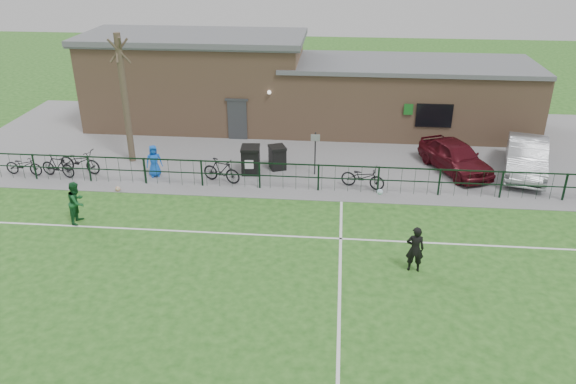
# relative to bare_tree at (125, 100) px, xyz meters

# --- Properties ---
(ground) EXTENTS (90.00, 90.00, 0.00)m
(ground) POSITION_rel_bare_tree_xyz_m (8.00, -10.50, -3.00)
(ground) COLOR #245719
(ground) RESTS_ON ground
(paving_strip) EXTENTS (34.00, 13.00, 0.02)m
(paving_strip) POSITION_rel_bare_tree_xyz_m (8.00, 3.00, -2.99)
(paving_strip) COLOR slate
(paving_strip) RESTS_ON ground
(pitch_line_touch) EXTENTS (28.00, 0.10, 0.01)m
(pitch_line_touch) POSITION_rel_bare_tree_xyz_m (8.00, -2.70, -3.00)
(pitch_line_touch) COLOR white
(pitch_line_touch) RESTS_ON ground
(pitch_line_mid) EXTENTS (28.00, 0.10, 0.01)m
(pitch_line_mid) POSITION_rel_bare_tree_xyz_m (8.00, -6.50, -3.00)
(pitch_line_mid) COLOR white
(pitch_line_mid) RESTS_ON ground
(pitch_line_perp) EXTENTS (0.10, 16.00, 0.01)m
(pitch_line_perp) POSITION_rel_bare_tree_xyz_m (10.00, -10.50, -3.00)
(pitch_line_perp) COLOR white
(pitch_line_perp) RESTS_ON ground
(perimeter_fence) EXTENTS (28.00, 0.10, 1.20)m
(perimeter_fence) POSITION_rel_bare_tree_xyz_m (8.00, -2.50, -2.40)
(perimeter_fence) COLOR black
(perimeter_fence) RESTS_ON ground
(bare_tree) EXTENTS (0.30, 0.30, 6.00)m
(bare_tree) POSITION_rel_bare_tree_xyz_m (0.00, 0.00, 0.00)
(bare_tree) COLOR #47392B
(bare_tree) RESTS_ON ground
(wheelie_bin_left) EXTENTS (0.84, 0.93, 1.18)m
(wheelie_bin_left) POSITION_rel_bare_tree_xyz_m (5.87, -0.92, -2.39)
(wheelie_bin_left) COLOR black
(wheelie_bin_left) RESTS_ON paving_strip
(wheelie_bin_right) EXTENTS (0.89, 0.94, 1.00)m
(wheelie_bin_right) POSITION_rel_bare_tree_xyz_m (7.01, -0.29, -2.48)
(wheelie_bin_right) COLOR black
(wheelie_bin_right) RESTS_ON paving_strip
(sign_post) EXTENTS (0.06, 0.06, 2.00)m
(sign_post) POSITION_rel_bare_tree_xyz_m (8.76, -0.82, -1.98)
(sign_post) COLOR black
(sign_post) RESTS_ON paving_strip
(car_maroon) EXTENTS (3.29, 4.53, 1.43)m
(car_maroon) POSITION_rel_bare_tree_xyz_m (15.09, 0.16, -2.26)
(car_maroon) COLOR #4D0D16
(car_maroon) RESTS_ON paving_strip
(car_silver) EXTENTS (2.86, 5.05, 1.58)m
(car_silver) POSITION_rel_bare_tree_xyz_m (18.21, 0.22, -2.19)
(car_silver) COLOR #9B9DA2
(car_silver) RESTS_ON paving_strip
(bicycle_a) EXTENTS (1.78, 0.72, 0.92)m
(bicycle_a) POSITION_rel_bare_tree_xyz_m (-4.24, -2.10, -2.52)
(bicycle_a) COLOR black
(bicycle_a) RESTS_ON paving_strip
(bicycle_b) EXTENTS (1.78, 0.86, 1.03)m
(bicycle_b) POSITION_rel_bare_tree_xyz_m (-2.61, -2.15, -2.46)
(bicycle_b) COLOR black
(bicycle_b) RESTS_ON paving_strip
(bicycle_c) EXTENTS (2.18, 1.15, 1.09)m
(bicycle_c) POSITION_rel_bare_tree_xyz_m (-1.84, -1.60, -2.43)
(bicycle_c) COLOR black
(bicycle_c) RESTS_ON paving_strip
(bicycle_d) EXTENTS (1.86, 1.03, 1.07)m
(bicycle_d) POSITION_rel_bare_tree_xyz_m (4.76, -2.03, -2.44)
(bicycle_d) COLOR black
(bicycle_d) RESTS_ON paving_strip
(bicycle_e) EXTENTS (2.00, 1.16, 0.99)m
(bicycle_e) POSITION_rel_bare_tree_xyz_m (10.88, -2.06, -2.48)
(bicycle_e) COLOR black
(bicycle_e) RESTS_ON paving_strip
(spectator_child) EXTENTS (0.83, 0.70, 1.45)m
(spectator_child) POSITION_rel_bare_tree_xyz_m (1.65, -1.68, -2.26)
(spectator_child) COLOR blue
(spectator_child) RESTS_ON paving_strip
(goalkeeper_kick) EXTENTS (1.42, 3.14, 1.60)m
(goalkeeper_kick) POSITION_rel_bare_tree_xyz_m (12.34, -8.23, -2.18)
(goalkeeper_kick) COLOR black
(goalkeeper_kick) RESTS_ON ground
(outfield_player) EXTENTS (0.64, 0.81, 1.64)m
(outfield_player) POSITION_rel_bare_tree_xyz_m (0.11, -6.13, -2.18)
(outfield_player) COLOR #185428
(outfield_player) RESTS_ON ground
(ball_ground) EXTENTS (0.22, 0.22, 0.22)m
(ball_ground) POSITION_rel_bare_tree_xyz_m (0.55, -3.37, -2.89)
(ball_ground) COLOR silver
(ball_ground) RESTS_ON ground
(clubhouse) EXTENTS (24.25, 5.40, 4.96)m
(clubhouse) POSITION_rel_bare_tree_xyz_m (7.12, 6.00, -0.78)
(clubhouse) COLOR #A47C5C
(clubhouse) RESTS_ON ground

